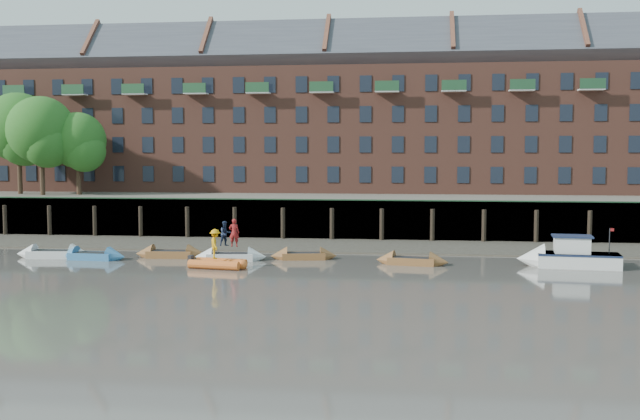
% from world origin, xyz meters
% --- Properties ---
extents(ground, '(220.00, 220.00, 0.00)m').
position_xyz_m(ground, '(0.00, 0.00, 0.00)').
color(ground, '#5A544E').
rests_on(ground, ground).
extents(foreshore, '(110.00, 8.00, 0.50)m').
position_xyz_m(foreshore, '(0.00, 18.00, 0.00)').
color(foreshore, '#3D382F').
rests_on(foreshore, ground).
extents(mud_band, '(110.00, 1.60, 0.10)m').
position_xyz_m(mud_band, '(0.00, 14.60, 0.00)').
color(mud_band, '#4C4336').
rests_on(mud_band, ground).
extents(river_wall, '(110.00, 1.23, 3.30)m').
position_xyz_m(river_wall, '(-0.00, 22.38, 1.59)').
color(river_wall, '#2D2A26').
rests_on(river_wall, ground).
extents(bank_terrace, '(110.00, 28.00, 3.20)m').
position_xyz_m(bank_terrace, '(0.00, 36.00, 1.60)').
color(bank_terrace, '#5E594D').
rests_on(bank_terrace, ground).
extents(apartment_terrace, '(80.60, 15.56, 20.98)m').
position_xyz_m(apartment_terrace, '(-0.00, 36.99, 12.82)').
color(apartment_terrace, brown).
rests_on(apartment_terrace, bank_terrace).
extents(tree_cluster, '(11.76, 7.74, 9.40)m').
position_xyz_m(tree_cluster, '(-25.62, 27.35, 9.00)').
color(tree_cluster, '#3A281C').
rests_on(tree_cluster, bank_terrace).
extents(rowboat_0, '(5.11, 1.89, 1.45)m').
position_xyz_m(rowboat_0, '(-15.53, 9.53, 0.26)').
color(rowboat_0, silver).
rests_on(rowboat_0, ground).
extents(rowboat_1, '(4.70, 1.68, 1.34)m').
position_xyz_m(rowboat_1, '(-12.54, 9.05, 0.24)').
color(rowboat_1, teal).
rests_on(rowboat_1, ground).
extents(rowboat_2, '(4.84, 1.62, 1.39)m').
position_xyz_m(rowboat_2, '(-7.71, 10.57, 0.25)').
color(rowboat_2, brown).
rests_on(rowboat_2, ground).
extents(rowboat_3, '(4.82, 1.88, 1.36)m').
position_xyz_m(rowboat_3, '(-3.38, 9.80, 0.24)').
color(rowboat_3, silver).
rests_on(rowboat_3, ground).
extents(rowboat_4, '(4.55, 1.99, 1.28)m').
position_xyz_m(rowboat_4, '(1.31, 10.90, 0.23)').
color(rowboat_4, brown).
rests_on(rowboat_4, ground).
extents(rowboat_6, '(4.76, 2.10, 1.33)m').
position_xyz_m(rowboat_6, '(8.44, 9.40, 0.24)').
color(rowboat_6, brown).
rests_on(rowboat_6, ground).
extents(rib_tender, '(3.68, 2.22, 0.62)m').
position_xyz_m(rib_tender, '(-3.23, 6.51, 0.27)').
color(rib_tender, orange).
rests_on(rib_tender, ground).
extents(motor_launch, '(6.27, 2.57, 2.52)m').
position_xyz_m(motor_launch, '(17.59, 9.59, 0.64)').
color(motor_launch, silver).
rests_on(motor_launch, ground).
extents(person_rower_a, '(0.71, 0.50, 1.83)m').
position_xyz_m(person_rower_a, '(-3.11, 9.73, 1.84)').
color(person_rower_a, maroon).
rests_on(person_rower_a, rowboat_3).
extents(person_rower_b, '(1.01, 0.99, 1.65)m').
position_xyz_m(person_rower_b, '(-3.77, 10.00, 1.74)').
color(person_rower_b, '#19233F').
rests_on(person_rower_b, rowboat_3).
extents(person_rib_crew, '(1.02, 1.33, 1.82)m').
position_xyz_m(person_rib_crew, '(-3.50, 6.45, 1.49)').
color(person_rib_crew, orange).
rests_on(person_rib_crew, rib_tender).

